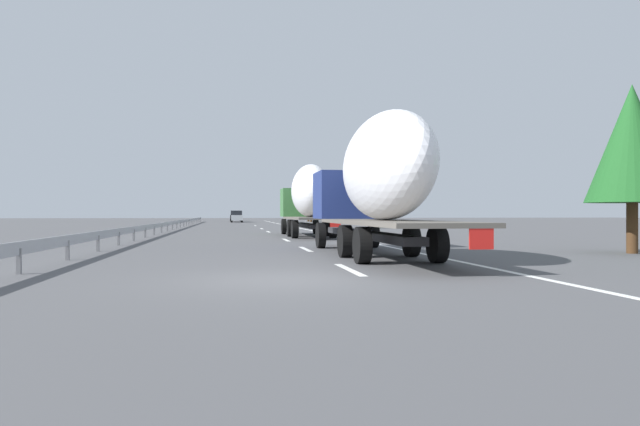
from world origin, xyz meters
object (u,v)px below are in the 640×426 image
object	(u,v)px
car_black_suv	(236,216)
car_silver_hatch	(237,217)
road_sign	(306,204)
truck_trailing	(377,179)
truck_lead	(308,197)

from	to	relation	value
car_black_suv	car_silver_hatch	size ratio (longest dim) A/B	0.98
car_silver_hatch	road_sign	bearing A→B (deg)	-168.43
truck_trailing	car_silver_hatch	world-z (taller)	truck_trailing
truck_lead	truck_trailing	distance (m)	16.90
truck_trailing	car_black_suv	size ratio (longest dim) A/B	3.22
truck_trailing	car_black_suv	bearing A→B (deg)	2.47
truck_lead	car_silver_hatch	xyz separation A→B (m)	(56.94, 3.59, -1.49)
truck_trailing	car_black_suv	world-z (taller)	truck_trailing
truck_trailing	road_sign	distance (m)	41.26
truck_trailing	car_silver_hatch	distance (m)	73.95
car_silver_hatch	truck_trailing	bearing A→B (deg)	-177.21
truck_trailing	car_black_suv	xyz separation A→B (m)	(85.31, 3.68, -1.60)
truck_trailing	road_sign	xyz separation A→B (m)	(41.14, -3.10, -0.15)
truck_lead	car_black_suv	bearing A→B (deg)	3.08
truck_lead	truck_trailing	xyz separation A→B (m)	(-16.90, 0.00, 0.13)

